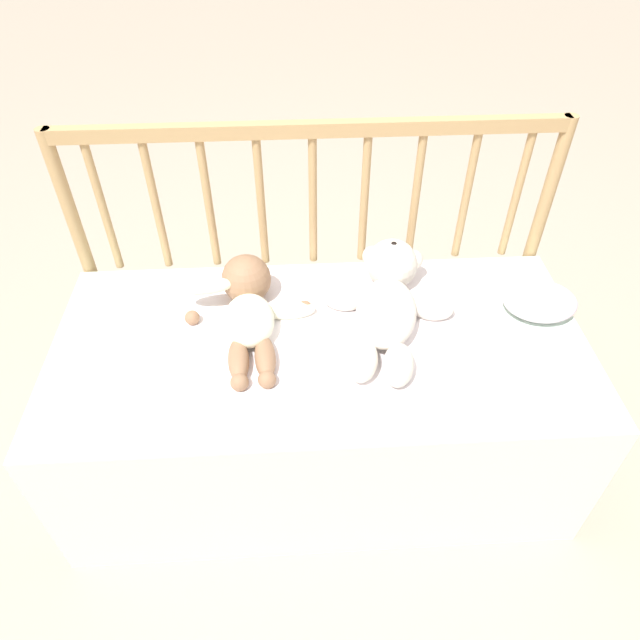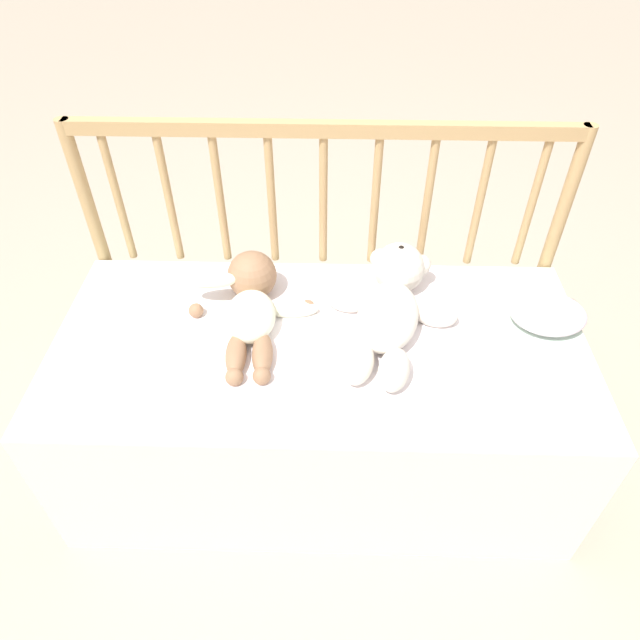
# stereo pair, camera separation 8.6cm
# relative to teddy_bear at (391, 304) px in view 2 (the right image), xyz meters

# --- Properties ---
(ground_plane) EXTENTS (12.00, 12.00, 0.00)m
(ground_plane) POSITION_rel_teddy_bear_xyz_m (-0.18, -0.09, -0.52)
(ground_plane) COLOR tan
(crib_mattress) EXTENTS (1.32, 0.63, 0.47)m
(crib_mattress) POSITION_rel_teddy_bear_xyz_m (-0.18, -0.09, -0.29)
(crib_mattress) COLOR silver
(crib_mattress) RESTS_ON ground_plane
(crib_rail) EXTENTS (1.32, 0.04, 0.88)m
(crib_rail) POSITION_rel_teddy_bear_xyz_m (-0.18, 0.25, 0.10)
(crib_rail) COLOR tan
(crib_rail) RESTS_ON ground_plane
(blanket) EXTENTS (0.87, 0.53, 0.01)m
(blanket) POSITION_rel_teddy_bear_xyz_m (-0.17, -0.05, -0.05)
(blanket) COLOR white
(blanket) RESTS_ON crib_mattress
(teddy_bear) EXTENTS (0.34, 0.47, 0.14)m
(teddy_bear) POSITION_rel_teddy_bear_xyz_m (0.00, 0.00, 0.00)
(teddy_bear) COLOR silver
(teddy_bear) RESTS_ON crib_mattress
(baby) EXTENTS (0.35, 0.40, 0.13)m
(baby) POSITION_rel_teddy_bear_xyz_m (-0.35, -0.00, -0.00)
(baby) COLOR #EAEACC
(baby) RESTS_ON crib_mattress
(small_pillow) EXTENTS (0.19, 0.16, 0.06)m
(small_pillow) POSITION_rel_teddy_bear_xyz_m (0.40, -0.00, -0.02)
(small_pillow) COLOR silver
(small_pillow) RESTS_ON crib_mattress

